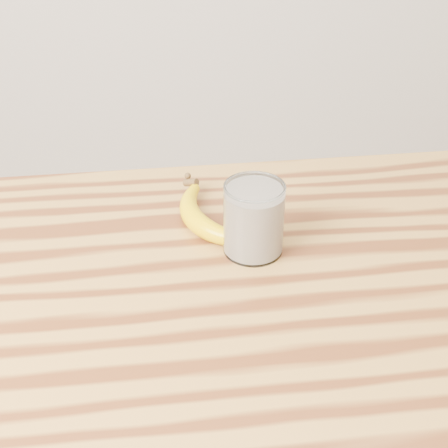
{
  "coord_description": "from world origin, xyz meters",
  "views": [
    {
      "loc": [
        -0.11,
        -0.63,
        1.46
      ],
      "look_at": [
        -0.01,
        0.15,
        0.93
      ],
      "focal_mm": 50.0,
      "sensor_mm": 36.0,
      "label": 1
    }
  ],
  "objects": [
    {
      "name": "smoothie_glass",
      "position": [
        0.03,
        0.12,
        0.95
      ],
      "size": [
        0.09,
        0.09,
        0.11
      ],
      "color": "white",
      "rests_on": "table"
    },
    {
      "name": "banana",
      "position": [
        -0.05,
        0.18,
        0.92
      ],
      "size": [
        0.2,
        0.29,
        0.03
      ],
      "primitive_type": null,
      "rotation": [
        0.0,
        0.0,
        0.42
      ],
      "color": "#D7AD00",
      "rests_on": "table"
    },
    {
      "name": "table",
      "position": [
        0.0,
        0.0,
        0.77
      ],
      "size": [
        1.2,
        0.8,
        0.9
      ],
      "color": "olive",
      "rests_on": "ground"
    }
  ]
}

